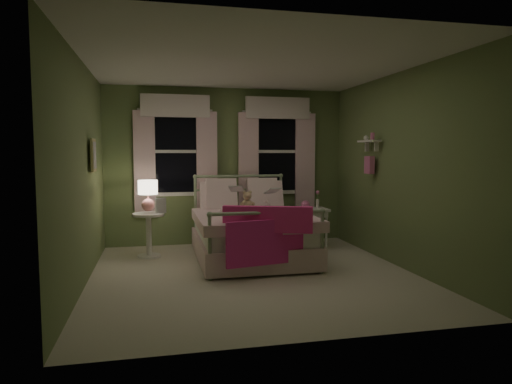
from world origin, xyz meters
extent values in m
plane|color=silver|center=(0.00, 0.00, 0.00)|extent=(4.20, 4.20, 0.00)
plane|color=white|center=(0.00, 0.00, 2.60)|extent=(4.20, 4.20, 0.00)
plane|color=#69814D|center=(0.00, 2.10, 1.30)|extent=(4.00, 0.00, 4.00)
plane|color=#69814D|center=(0.00, -2.10, 1.30)|extent=(4.00, 0.00, 4.00)
plane|color=#69814D|center=(-2.00, 0.00, 1.30)|extent=(0.00, 4.20, 4.20)
plane|color=#69814D|center=(2.00, 0.00, 1.30)|extent=(0.00, 4.20, 4.20)
cube|color=white|center=(0.14, 0.82, 0.42)|extent=(1.44, 1.94, 0.26)
cube|color=white|center=(0.14, 0.82, 0.18)|extent=(1.54, 2.02, 0.30)
cube|color=white|center=(0.14, 0.67, 0.60)|extent=(1.58, 1.75, 0.14)
cylinder|color=#9EB793|center=(-0.55, 0.82, 0.30)|extent=(0.04, 1.90, 0.04)
cylinder|color=#9EB793|center=(0.83, 0.82, 0.30)|extent=(0.04, 1.90, 0.04)
cylinder|color=#9EB793|center=(-0.57, 1.79, 0.57)|extent=(0.04, 0.04, 1.15)
cylinder|color=#9EB793|center=(0.85, 1.79, 0.57)|extent=(0.04, 0.04, 1.15)
sphere|color=#9EB793|center=(-0.57, 1.79, 1.15)|extent=(0.07, 0.07, 0.07)
sphere|color=#9EB793|center=(0.85, 1.79, 1.15)|extent=(0.07, 0.07, 0.07)
cylinder|color=#9EB793|center=(0.14, 1.79, 1.15)|extent=(1.42, 0.04, 0.04)
cylinder|color=#9EB793|center=(0.14, 1.79, 0.93)|extent=(1.38, 0.03, 0.03)
cylinder|color=#9EB793|center=(-0.57, -0.15, 0.40)|extent=(0.04, 0.04, 0.80)
cylinder|color=#9EB793|center=(0.85, -0.15, 0.40)|extent=(0.04, 0.04, 0.80)
sphere|color=#9EB793|center=(-0.57, -0.15, 0.80)|extent=(0.07, 0.07, 0.07)
sphere|color=#9EB793|center=(0.85, -0.15, 0.80)|extent=(0.07, 0.07, 0.07)
cylinder|color=#9EB793|center=(0.14, -0.15, 0.80)|extent=(1.42, 0.04, 0.04)
cube|color=white|center=(-0.24, 1.52, 0.80)|extent=(0.55, 0.32, 0.57)
cube|color=white|center=(0.52, 1.52, 0.80)|extent=(0.55, 0.32, 0.57)
cube|color=white|center=(-0.19, 1.52, 0.88)|extent=(0.48, 0.30, 0.51)
cube|color=white|center=(0.47, 1.52, 0.88)|extent=(0.48, 0.30, 0.51)
cube|color=#EE2E85|center=(0.14, -0.15, 0.72)|extent=(1.07, 0.46, 0.32)
cube|color=#ED2E96|center=(0.14, -0.22, 0.45)|extent=(1.09, 0.25, 0.55)
imported|color=#F7D1DD|center=(-0.14, 1.27, 0.93)|extent=(0.27, 0.19, 0.71)
imported|color=#F7D1DD|center=(0.42, 1.27, 0.89)|extent=(0.38, 0.34, 0.64)
imported|color=beige|center=(-0.14, 1.02, 0.96)|extent=(0.22, 0.17, 0.26)
imported|color=beige|center=(0.42, 1.02, 0.92)|extent=(0.22, 0.15, 0.26)
sphere|color=tan|center=(0.14, 1.12, 0.75)|extent=(0.17, 0.17, 0.17)
sphere|color=tan|center=(0.14, 1.10, 0.89)|extent=(0.13, 0.13, 0.13)
sphere|color=tan|center=(0.10, 1.10, 0.95)|extent=(0.05, 0.05, 0.05)
sphere|color=tan|center=(0.19, 1.10, 0.95)|extent=(0.05, 0.05, 0.05)
sphere|color=tan|center=(0.06, 1.09, 0.77)|extent=(0.07, 0.07, 0.07)
sphere|color=tan|center=(0.22, 1.09, 0.77)|extent=(0.07, 0.07, 0.07)
sphere|color=#8C6B51|center=(0.14, 1.05, 0.89)|extent=(0.04, 0.04, 0.04)
cylinder|color=white|center=(-1.30, 1.29, 0.63)|extent=(0.46, 0.46, 0.04)
cylinder|color=white|center=(-1.30, 1.29, 0.32)|extent=(0.08, 0.08, 0.60)
cylinder|color=white|center=(-1.30, 1.29, 0.01)|extent=(0.34, 0.34, 0.03)
sphere|color=pink|center=(-1.30, 1.29, 0.77)|extent=(0.19, 0.19, 0.19)
cylinder|color=pink|center=(-1.30, 1.29, 0.89)|extent=(0.03, 0.03, 0.11)
cylinder|color=#FFEAC6|center=(-1.30, 1.29, 1.03)|extent=(0.28, 0.28, 0.21)
imported|color=beige|center=(-1.20, 1.21, 0.66)|extent=(0.22, 0.26, 0.02)
cube|color=white|center=(1.22, 1.30, 0.63)|extent=(0.50, 0.40, 0.04)
cube|color=white|center=(1.22, 1.30, 0.56)|extent=(0.44, 0.34, 0.08)
cylinder|color=white|center=(1.02, 1.15, 0.31)|extent=(0.04, 0.04, 0.60)
cylinder|color=white|center=(1.42, 1.15, 0.31)|extent=(0.04, 0.04, 0.60)
cylinder|color=white|center=(1.02, 1.45, 0.31)|extent=(0.04, 0.04, 0.60)
cylinder|color=white|center=(1.42, 1.45, 0.31)|extent=(0.04, 0.04, 0.60)
sphere|color=pink|center=(1.12, 1.30, 0.71)|extent=(0.14, 0.14, 0.14)
cube|color=pink|center=(1.12, 1.21, 0.69)|extent=(0.11, 0.06, 0.04)
cylinder|color=white|center=(1.34, 1.35, 0.72)|extent=(0.05, 0.05, 0.14)
cylinder|color=#4C7F3F|center=(1.34, 1.35, 0.83)|extent=(0.01, 0.01, 0.12)
sphere|color=pink|center=(1.34, 1.35, 0.90)|extent=(0.06, 0.06, 0.06)
cube|color=black|center=(-0.85, 2.08, 1.55)|extent=(0.76, 0.02, 1.35)
cube|color=white|center=(-0.85, 2.06, 2.25)|extent=(0.84, 0.05, 0.06)
cube|color=white|center=(-0.85, 2.06, 0.85)|extent=(0.84, 0.05, 0.06)
cube|color=white|center=(-1.25, 2.06, 1.55)|extent=(0.06, 0.05, 1.40)
cube|color=white|center=(-0.45, 2.06, 1.55)|extent=(0.06, 0.05, 1.40)
cube|color=white|center=(-0.85, 2.06, 1.55)|extent=(0.76, 0.04, 0.05)
cube|color=silver|center=(-1.35, 2.02, 1.35)|extent=(0.34, 0.06, 1.70)
cube|color=white|center=(-0.35, 2.02, 1.35)|extent=(0.34, 0.06, 1.70)
cube|color=white|center=(-0.85, 2.00, 2.28)|extent=(1.10, 0.08, 0.36)
cylinder|color=white|center=(-0.85, 2.04, 2.22)|extent=(1.20, 0.03, 0.03)
cube|color=black|center=(0.85, 2.08, 1.55)|extent=(0.76, 0.02, 1.35)
cube|color=white|center=(0.85, 2.06, 2.25)|extent=(0.84, 0.05, 0.06)
cube|color=white|center=(0.85, 2.06, 0.85)|extent=(0.84, 0.05, 0.06)
cube|color=white|center=(0.45, 2.06, 1.55)|extent=(0.06, 0.05, 1.40)
cube|color=white|center=(1.25, 2.06, 1.55)|extent=(0.06, 0.05, 1.40)
cube|color=white|center=(0.85, 2.06, 1.55)|extent=(0.76, 0.04, 0.05)
cube|color=white|center=(0.35, 2.02, 1.35)|extent=(0.34, 0.06, 1.70)
cube|color=white|center=(1.35, 2.02, 1.35)|extent=(0.34, 0.06, 1.70)
cube|color=white|center=(0.85, 2.00, 2.28)|extent=(1.10, 0.08, 0.36)
cylinder|color=white|center=(0.85, 2.04, 2.22)|extent=(1.20, 0.03, 0.03)
cube|color=white|center=(1.89, 0.70, 1.70)|extent=(0.15, 0.50, 0.03)
cube|color=white|center=(1.93, 0.55, 1.62)|extent=(0.06, 0.03, 0.14)
cube|color=white|center=(1.93, 0.85, 1.62)|extent=(0.06, 0.03, 0.14)
cylinder|color=pink|center=(1.89, 0.60, 1.77)|extent=(0.06, 0.06, 0.10)
sphere|color=white|center=(1.89, 0.80, 1.75)|extent=(0.08, 0.08, 0.08)
cube|color=pink|center=(1.90, 0.70, 1.35)|extent=(0.08, 0.18, 0.26)
cube|color=beige|center=(-1.95, 0.60, 1.50)|extent=(0.03, 0.32, 0.42)
cube|color=silver|center=(-1.94, 0.60, 1.50)|extent=(0.01, 0.25, 0.34)
camera|label=1|loc=(-1.19, -5.50, 1.54)|focal=32.00mm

